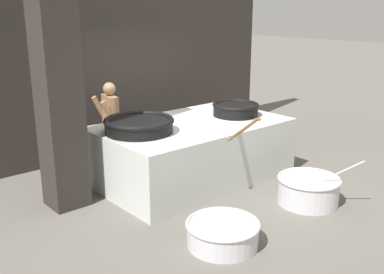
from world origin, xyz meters
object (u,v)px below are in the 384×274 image
at_px(prep_bowl_vegetables, 309,189).
at_px(cook, 111,123).
at_px(giant_wok_near, 139,125).
at_px(prep_bowl_meat, 223,232).
at_px(giant_wok_far, 236,109).

bearing_deg(prep_bowl_vegetables, cook, 114.23).
distance_m(giant_wok_near, prep_bowl_meat, 2.21).
distance_m(cook, prep_bowl_meat, 3.27).
bearing_deg(cook, prep_bowl_vegetables, 125.02).
bearing_deg(prep_bowl_vegetables, prep_bowl_meat, -178.75).
height_order(cook, prep_bowl_vegetables, cook).
bearing_deg(prep_bowl_meat, giant_wok_far, 41.02).
height_order(giant_wok_far, cook, cook).
relative_size(cook, prep_bowl_vegetables, 1.37).
height_order(giant_wok_near, prep_bowl_vegetables, giant_wok_near).
bearing_deg(prep_bowl_vegetables, giant_wok_far, 81.22).
bearing_deg(giant_wok_near, cook, 80.36).
distance_m(prep_bowl_vegetables, prep_bowl_meat, 1.80).
relative_size(giant_wok_near, prep_bowl_meat, 1.17).
xyz_separation_m(giant_wok_near, giant_wok_far, (1.88, -0.20, -0.00)).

